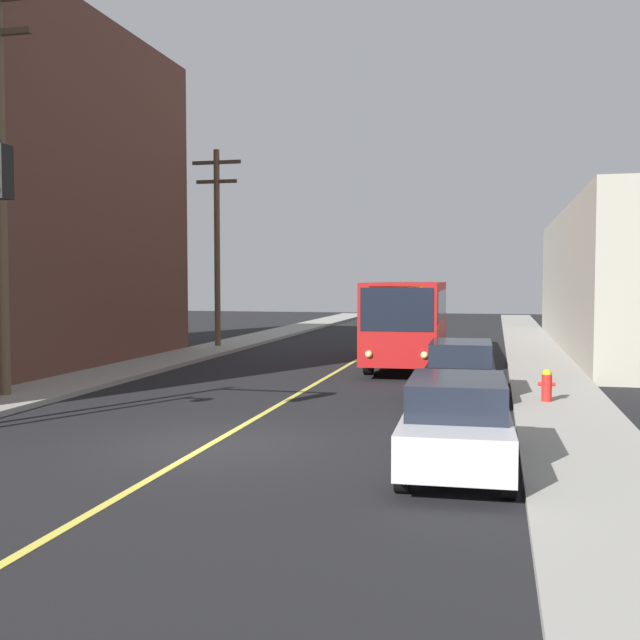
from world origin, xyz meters
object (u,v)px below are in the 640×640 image
parked_car_black (461,370)px  utility_pole_near (1,169)px  city_bus (410,317)px  utility_pole_mid (217,238)px  fire_hydrant (547,385)px  parked_car_silver (457,422)px

parked_car_black → utility_pole_near: utility_pole_near is taller
city_bus → parked_car_black: 9.48m
utility_pole_near → utility_pole_mid: size_ratio=1.21×
utility_pole_mid → fire_hydrant: 20.23m
city_bus → fire_hydrant: bearing=-64.4°
parked_car_black → fire_hydrant: 2.32m
parked_car_silver → utility_pole_near: utility_pole_near is taller
parked_car_black → utility_pole_near: 13.65m
parked_car_black → fire_hydrant: parked_car_black is taller
parked_car_silver → utility_pole_mid: bearing=120.9°
city_bus → utility_pole_mid: size_ratio=1.31×
utility_pole_mid → parked_car_black: bearing=-47.0°
utility_pole_near → utility_pole_mid: utility_pole_near is taller
parked_car_silver → fire_hydrant: size_ratio=5.30×
parked_car_silver → fire_hydrant: (1.94, 7.09, -0.26)m
parked_car_silver → utility_pole_mid: (-12.35, 20.63, 4.45)m
parked_car_silver → utility_pole_mid: utility_pole_mid is taller
parked_car_black → utility_pole_mid: (-12.07, 12.93, 4.45)m
parked_car_silver → fire_hydrant: bearing=74.7°
city_bus → utility_pole_mid: bearing=158.4°
parked_car_black → utility_pole_mid: utility_pole_mid is taller
utility_pole_mid → parked_car_silver: bearing=-59.1°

